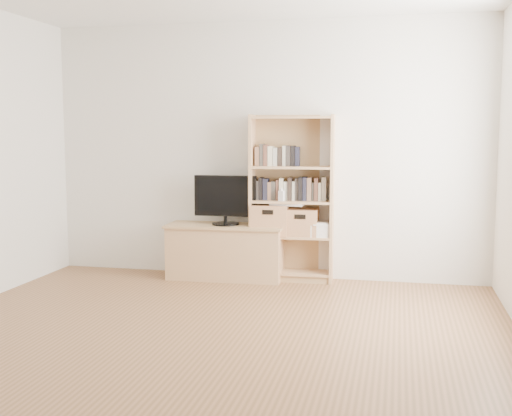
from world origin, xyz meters
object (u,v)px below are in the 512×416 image
(baby_monitor, at_px, (281,196))
(laptop, at_px, (288,204))
(basket_left, at_px, (270,219))
(tv_stand, at_px, (226,253))
(bookshelf, at_px, (292,198))
(television, at_px, (225,200))
(basket_right, at_px, (302,222))

(baby_monitor, height_order, laptop, baby_monitor)
(basket_left, distance_m, laptop, 0.25)
(tv_stand, relative_size, laptop, 3.48)
(bookshelf, bearing_deg, tv_stand, -176.71)
(television, bearing_deg, bookshelf, 6.18)
(bookshelf, bearing_deg, basket_right, -2.60)
(basket_left, height_order, laptop, laptop)
(tv_stand, height_order, laptop, laptop)
(basket_right, bearing_deg, basket_left, -179.21)
(basket_left, bearing_deg, television, -177.17)
(basket_left, height_order, basket_right, basket_left)
(basket_left, bearing_deg, basket_right, -1.50)
(basket_right, bearing_deg, tv_stand, -176.69)
(tv_stand, height_order, basket_left, basket_left)
(bookshelf, xyz_separation_m, basket_left, (-0.22, -0.01, -0.22))
(laptop, bearing_deg, bookshelf, 28.01)
(tv_stand, distance_m, laptop, 0.82)
(basket_left, bearing_deg, tv_stand, -177.17)
(baby_monitor, distance_m, basket_right, 0.34)
(bookshelf, bearing_deg, television, -176.71)
(tv_stand, relative_size, television, 1.81)
(baby_monitor, height_order, basket_left, baby_monitor)
(bookshelf, distance_m, laptop, 0.06)
(baby_monitor, xyz_separation_m, basket_left, (-0.13, 0.08, -0.25))
(television, xyz_separation_m, basket_right, (0.77, 0.07, -0.21))
(bookshelf, xyz_separation_m, baby_monitor, (-0.09, -0.10, 0.03))
(television, height_order, laptop, television)
(tv_stand, bearing_deg, baby_monitor, -4.33)
(basket_left, bearing_deg, baby_monitor, -35.65)
(tv_stand, xyz_separation_m, laptop, (0.64, 0.06, 0.51))
(bookshelf, xyz_separation_m, television, (-0.67, -0.07, -0.03))
(tv_stand, bearing_deg, basket_right, 3.50)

